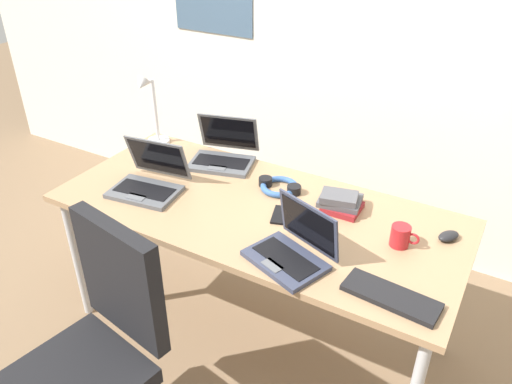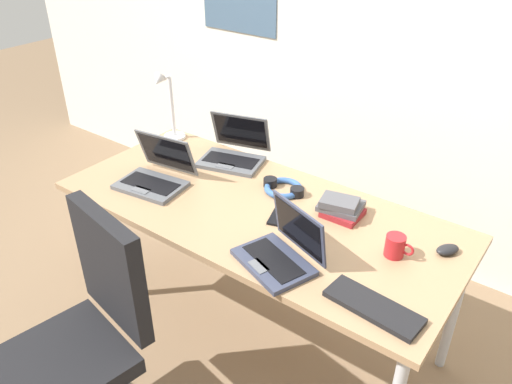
# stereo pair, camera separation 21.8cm
# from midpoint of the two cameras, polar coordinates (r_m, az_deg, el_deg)

# --- Properties ---
(ground_plane) EXTENTS (12.00, 12.00, 0.00)m
(ground_plane) POSITION_cam_midpoint_polar(r_m,az_deg,el_deg) (2.69, -2.39, -15.18)
(ground_plane) COLOR #7A6047
(wall_back) EXTENTS (6.00, 0.13, 2.60)m
(wall_back) POSITION_cam_midpoint_polar(r_m,az_deg,el_deg) (2.92, 9.08, 17.98)
(wall_back) COLOR silver
(wall_back) RESTS_ON ground_plane
(desk) EXTENTS (1.80, 0.80, 0.74)m
(desk) POSITION_cam_midpoint_polar(r_m,az_deg,el_deg) (2.25, -2.77, -3.07)
(desk) COLOR #9E7A56
(desk) RESTS_ON ground_plane
(desk_lamp) EXTENTS (0.12, 0.18, 0.40)m
(desk_lamp) POSITION_cam_midpoint_polar(r_m,az_deg,el_deg) (2.77, -14.04, 8.86)
(desk_lamp) COLOR silver
(desk_lamp) RESTS_ON desk
(laptop_near_lamp) EXTENTS (0.34, 0.32, 0.22)m
(laptop_near_lamp) POSITION_cam_midpoint_polar(r_m,az_deg,el_deg) (2.40, -14.59, 1.14)
(laptop_near_lamp) COLOR #515459
(laptop_near_lamp) RESTS_ON desk
(laptop_back_left) EXTENTS (0.37, 0.35, 0.22)m
(laptop_back_left) POSITION_cam_midpoint_polar(r_m,az_deg,el_deg) (2.59, -6.10, 4.28)
(laptop_back_left) COLOR #515459
(laptop_back_left) RESTS_ON desk
(laptop_front_right) EXTENTS (0.36, 0.32, 0.22)m
(laptop_front_right) POSITION_cam_midpoint_polar(r_m,az_deg,el_deg) (1.90, 0.85, -6.61)
(laptop_front_right) COLOR #33384C
(laptop_front_right) RESTS_ON desk
(external_keyboard) EXTENTS (0.34, 0.15, 0.02)m
(external_keyboard) POSITION_cam_midpoint_polar(r_m,az_deg,el_deg) (1.79, 11.62, -11.63)
(external_keyboard) COLOR black
(external_keyboard) RESTS_ON desk
(computer_mouse) EXTENTS (0.10, 0.11, 0.03)m
(computer_mouse) POSITION_cam_midpoint_polar(r_m,az_deg,el_deg) (2.12, 18.24, -4.86)
(computer_mouse) COLOR black
(computer_mouse) RESTS_ON desk
(cell_phone) EXTENTS (0.10, 0.15, 0.01)m
(cell_phone) POSITION_cam_midpoint_polar(r_m,az_deg,el_deg) (2.16, -0.13, -2.70)
(cell_phone) COLOR black
(cell_phone) RESTS_ON desk
(headphones) EXTENTS (0.21, 0.18, 0.04)m
(headphones) POSITION_cam_midpoint_polar(r_m,az_deg,el_deg) (2.34, 0.02, 0.56)
(headphones) COLOR #335999
(headphones) RESTS_ON desk
(book_stack) EXTENTS (0.20, 0.18, 0.08)m
(book_stack) POSITION_cam_midpoint_polar(r_m,az_deg,el_deg) (2.20, 6.77, -1.20)
(book_stack) COLOR maroon
(book_stack) RESTS_ON desk
(coffee_mug) EXTENTS (0.11, 0.08, 0.09)m
(coffee_mug) POSITION_cam_midpoint_polar(r_m,az_deg,el_deg) (2.02, 13.11, -4.98)
(coffee_mug) COLOR #B21E23
(coffee_mug) RESTS_ON desk
(office_chair) EXTENTS (0.52, 0.57, 0.97)m
(office_chair) POSITION_cam_midpoint_polar(r_m,az_deg,el_deg) (2.12, -20.66, -18.48)
(office_chair) COLOR black
(office_chair) RESTS_ON ground_plane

